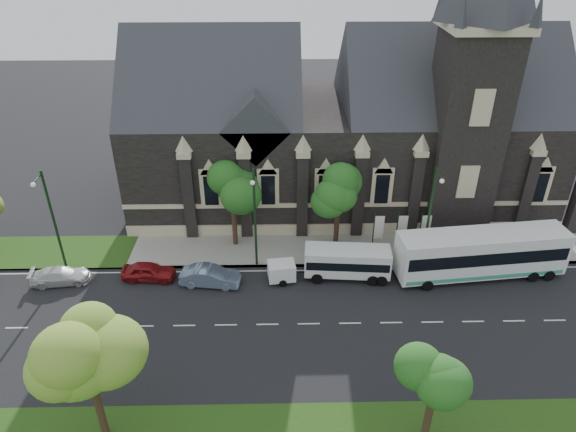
{
  "coord_description": "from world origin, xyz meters",
  "views": [
    {
      "loc": [
        -2.08,
        -28.05,
        25.47
      ],
      "look_at": [
        -1.39,
        6.0,
        5.56
      ],
      "focal_mm": 31.98,
      "sensor_mm": 36.0,
      "label": 1
    }
  ],
  "objects_px": {
    "tree_walk_left": "(235,187)",
    "box_trailer": "(282,271)",
    "tour_coach": "(481,253)",
    "tree_walk_right": "(341,185)",
    "street_lamp_mid": "(255,214)",
    "tree_park_near": "(90,350)",
    "car_far_white": "(61,276)",
    "banner_flag_center": "(400,229)",
    "sedan": "(210,276)",
    "shuttle_bus": "(348,261)",
    "banner_flag_right": "(423,229)",
    "car_far_red": "(149,271)",
    "tree_park_east": "(438,378)",
    "street_lamp_near": "(430,213)",
    "street_lamp_far": "(51,216)",
    "banner_flag_left": "(377,229)"
  },
  "relations": [
    {
      "from": "box_trailer",
      "to": "sedan",
      "type": "height_order",
      "value": "box_trailer"
    },
    {
      "from": "tour_coach",
      "to": "sedan",
      "type": "bearing_deg",
      "value": 175.96
    },
    {
      "from": "street_lamp_mid",
      "to": "street_lamp_near",
      "type": "bearing_deg",
      "value": 0.0
    },
    {
      "from": "shuttle_bus",
      "to": "car_far_white",
      "type": "relative_size",
      "value": 1.54
    },
    {
      "from": "tour_coach",
      "to": "tree_walk_right",
      "type": "bearing_deg",
      "value": 148.81
    },
    {
      "from": "banner_flag_center",
      "to": "tree_park_east",
      "type": "bearing_deg",
      "value": -96.57
    },
    {
      "from": "tree_park_near",
      "to": "shuttle_bus",
      "type": "relative_size",
      "value": 1.22
    },
    {
      "from": "banner_flag_left",
      "to": "banner_flag_center",
      "type": "xyz_separation_m",
      "value": [
        2.0,
        0.0,
        0.0
      ]
    },
    {
      "from": "tree_park_east",
      "to": "banner_flag_left",
      "type": "bearing_deg",
      "value": 89.65
    },
    {
      "from": "street_lamp_far",
      "to": "banner_flag_left",
      "type": "bearing_deg",
      "value": 4.15
    },
    {
      "from": "banner_flag_left",
      "to": "sedan",
      "type": "distance_m",
      "value": 14.6
    },
    {
      "from": "banner_flag_center",
      "to": "sedan",
      "type": "distance_m",
      "value": 16.51
    },
    {
      "from": "shuttle_bus",
      "to": "tour_coach",
      "type": "bearing_deg",
      "value": 4.5
    },
    {
      "from": "banner_flag_left",
      "to": "street_lamp_far",
      "type": "bearing_deg",
      "value": -175.85
    },
    {
      "from": "street_lamp_far",
      "to": "banner_flag_right",
      "type": "relative_size",
      "value": 2.25
    },
    {
      "from": "tree_walk_right",
      "to": "street_lamp_mid",
      "type": "height_order",
      "value": "street_lamp_mid"
    },
    {
      "from": "tree_walk_right",
      "to": "box_trailer",
      "type": "bearing_deg",
      "value": -132.94
    },
    {
      "from": "tree_walk_left",
      "to": "box_trailer",
      "type": "height_order",
      "value": "tree_walk_left"
    },
    {
      "from": "tour_coach",
      "to": "car_far_red",
      "type": "relative_size",
      "value": 3.23
    },
    {
      "from": "tree_walk_right",
      "to": "tree_park_east",
      "type": "bearing_deg",
      "value": -81.58
    },
    {
      "from": "tree_park_near",
      "to": "banner_flag_center",
      "type": "xyz_separation_m",
      "value": [
        20.06,
        17.77,
        -4.03
      ]
    },
    {
      "from": "tree_walk_left",
      "to": "car_far_red",
      "type": "bearing_deg",
      "value": -143.46
    },
    {
      "from": "street_lamp_mid",
      "to": "shuttle_bus",
      "type": "height_order",
      "value": "street_lamp_mid"
    },
    {
      "from": "tree_park_east",
      "to": "car_far_red",
      "type": "distance_m",
      "value": 24.35
    },
    {
      "from": "banner_flag_center",
      "to": "banner_flag_left",
      "type": "bearing_deg",
      "value": 180.0
    },
    {
      "from": "banner_flag_left",
      "to": "car_far_white",
      "type": "height_order",
      "value": "banner_flag_left"
    },
    {
      "from": "sedan",
      "to": "car_far_white",
      "type": "xyz_separation_m",
      "value": [
        -12.02,
        0.48,
        -0.12
      ]
    },
    {
      "from": "tree_park_east",
      "to": "box_trailer",
      "type": "height_order",
      "value": "tree_park_east"
    },
    {
      "from": "tree_walk_left",
      "to": "box_trailer",
      "type": "relative_size",
      "value": 2.4
    },
    {
      "from": "tree_park_east",
      "to": "sedan",
      "type": "distance_m",
      "value": 20.1
    },
    {
      "from": "street_lamp_far",
      "to": "car_far_white",
      "type": "height_order",
      "value": "street_lamp_far"
    },
    {
      "from": "tree_park_near",
      "to": "tree_walk_right",
      "type": "relative_size",
      "value": 1.1
    },
    {
      "from": "car_far_white",
      "to": "banner_flag_right",
      "type": "bearing_deg",
      "value": -90.42
    },
    {
      "from": "street_lamp_mid",
      "to": "box_trailer",
      "type": "relative_size",
      "value": 2.83
    },
    {
      "from": "tree_walk_right",
      "to": "street_lamp_near",
      "type": "height_order",
      "value": "street_lamp_near"
    },
    {
      "from": "tree_walk_right",
      "to": "car_far_red",
      "type": "distance_m",
      "value": 17.42
    },
    {
      "from": "tree_park_near",
      "to": "tree_park_east",
      "type": "distance_m",
      "value": 18.04
    },
    {
      "from": "street_lamp_near",
      "to": "box_trailer",
      "type": "distance_m",
      "value": 12.78
    },
    {
      "from": "street_lamp_near",
      "to": "car_far_red",
      "type": "height_order",
      "value": "street_lamp_near"
    },
    {
      "from": "box_trailer",
      "to": "car_far_red",
      "type": "relative_size",
      "value": 0.74
    },
    {
      "from": "shuttle_bus",
      "to": "car_far_white",
      "type": "xyz_separation_m",
      "value": [
        -23.02,
        -0.35,
        -0.87
      ]
    },
    {
      "from": "tour_coach",
      "to": "shuttle_bus",
      "type": "height_order",
      "value": "tour_coach"
    },
    {
      "from": "tree_walk_left",
      "to": "box_trailer",
      "type": "xyz_separation_m",
      "value": [
        3.87,
        -5.51,
        -4.79
      ]
    },
    {
      "from": "street_lamp_mid",
      "to": "shuttle_bus",
      "type": "xyz_separation_m",
      "value": [
        7.41,
        -1.46,
        -3.58
      ]
    },
    {
      "from": "car_far_white",
      "to": "tour_coach",
      "type": "bearing_deg",
      "value": -96.93
    },
    {
      "from": "tree_park_near",
      "to": "street_lamp_mid",
      "type": "height_order",
      "value": "street_lamp_mid"
    },
    {
      "from": "banner_flag_center",
      "to": "street_lamp_mid",
      "type": "bearing_deg",
      "value": -171.18
    },
    {
      "from": "tree_park_near",
      "to": "banner_flag_left",
      "type": "bearing_deg",
      "value": 44.54
    },
    {
      "from": "box_trailer",
      "to": "car_far_red",
      "type": "height_order",
      "value": "box_trailer"
    },
    {
      "from": "tree_walk_right",
      "to": "sedan",
      "type": "xyz_separation_m",
      "value": [
        -10.81,
        -5.91,
        -5.04
      ]
    }
  ]
}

